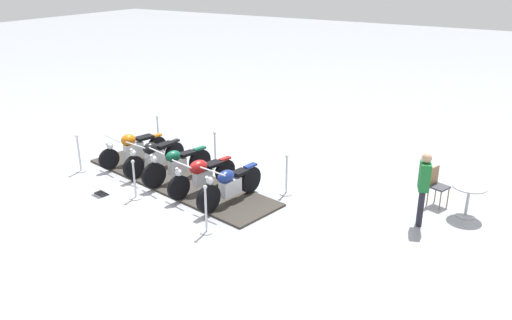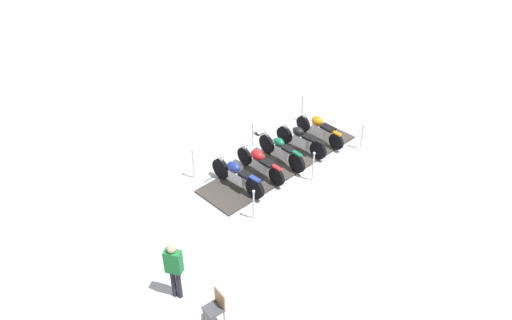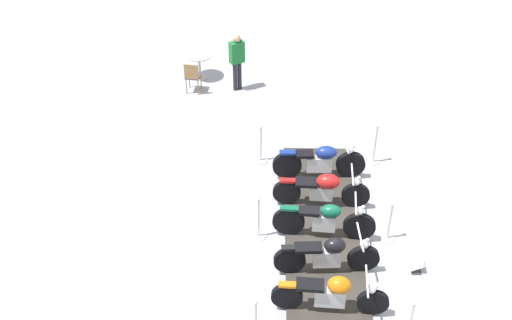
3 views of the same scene
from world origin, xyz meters
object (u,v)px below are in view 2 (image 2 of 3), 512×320
(stanchion_right_mid, at_px, (253,139))
(stanchion_right_front, at_px, (302,112))
(motorcycle_copper, at_px, (319,128))
(motorcycle_navy, at_px, (237,175))
(info_placard, at_px, (260,132))
(cafe_chair_near_table, at_px, (216,306))
(stanchion_left_mid, at_px, (313,172))
(motorcycle_black, at_px, (300,139))
(motorcycle_maroon, at_px, (259,161))
(bystander_person, at_px, (174,266))
(stanchion_left_rear, at_px, (254,211))
(stanchion_right_rear, at_px, (194,168))
(motorcycle_forest, at_px, (281,150))
(stanchion_left_front, at_px, (361,141))

(stanchion_right_mid, height_order, stanchion_right_front, stanchion_right_front)
(motorcycle_copper, xyz_separation_m, motorcycle_navy, (3.92, -0.76, -0.01))
(info_placard, bearing_deg, cafe_chair_near_table, -141.72)
(stanchion_left_mid, distance_m, stanchion_right_front, 3.81)
(motorcycle_navy, height_order, stanchion_left_mid, stanchion_left_mid)
(stanchion_right_mid, bearing_deg, motorcycle_black, 115.43)
(motorcycle_maroon, bearing_deg, info_placard, -43.22)
(stanchion_right_mid, height_order, info_placard, stanchion_right_mid)
(cafe_chair_near_table, xyz_separation_m, bystander_person, (-0.04, -1.25, 0.48))
(bystander_person, bearing_deg, stanchion_right_mid, 0.38)
(motorcycle_black, relative_size, info_placard, 4.94)
(stanchion_left_rear, bearing_deg, motorcycle_maroon, -149.92)
(motorcycle_maroon, xyz_separation_m, stanchion_right_front, (-3.82, -0.62, -0.14))
(stanchion_right_front, bearing_deg, motorcycle_copper, 53.82)
(stanchion_right_rear, xyz_separation_m, stanchion_left_rear, (0.52, 2.71, -0.09))
(motorcycle_copper, relative_size, motorcycle_forest, 1.02)
(motorcycle_navy, relative_size, info_placard, 5.07)
(motorcycle_maroon, relative_size, cafe_chair_near_table, 2.24)
(motorcycle_forest, height_order, motorcycle_navy, motorcycle_navy)
(motorcycle_forest, height_order, stanchion_left_front, motorcycle_forest)
(stanchion_left_mid, xyz_separation_m, stanchion_right_mid, (-0.52, -2.71, -0.02))
(motorcycle_black, height_order, stanchion_left_rear, stanchion_left_rear)
(motorcycle_maroon, distance_m, stanchion_right_rear, 2.12)
(stanchion_left_mid, height_order, stanchion_right_front, stanchion_left_mid)
(bystander_person, bearing_deg, motorcycle_navy, -1.56)
(stanchion_left_rear, distance_m, stanchion_right_front, 5.94)
(motorcycle_copper, relative_size, stanchion_right_front, 1.98)
(stanchion_right_rear, bearing_deg, bystander_person, 35.64)
(stanchion_left_mid, bearing_deg, stanchion_left_rear, -10.96)
(motorcycle_maroon, distance_m, bystander_person, 5.39)
(stanchion_right_mid, height_order, stanchion_left_front, stanchion_left_front)
(stanchion_right_mid, bearing_deg, motorcycle_copper, 135.10)
(motorcycle_forest, height_order, cafe_chair_near_table, motorcycle_forest)
(stanchion_right_rear, distance_m, stanchion_left_rear, 2.76)
(stanchion_left_mid, xyz_separation_m, stanchion_right_rear, (2.06, -3.21, 0.06))
(stanchion_left_mid, height_order, stanchion_left_front, stanchion_left_mid)
(motorcycle_copper, height_order, stanchion_left_front, stanchion_left_front)
(motorcycle_copper, xyz_separation_m, info_placard, (0.80, -1.99, -0.44))
(stanchion_right_mid, relative_size, info_placard, 2.39)
(motorcycle_copper, distance_m, motorcycle_black, 1.00)
(stanchion_left_rear, height_order, stanchion_right_front, stanchion_right_front)
(motorcycle_black, height_order, bystander_person, bystander_person)
(stanchion_right_mid, relative_size, bystander_person, 0.59)
(stanchion_right_front, bearing_deg, cafe_chair_near_table, 18.48)
(cafe_chair_near_table, bearing_deg, stanchion_right_rear, -115.31)
(motorcycle_black, bearing_deg, bystander_person, 103.76)
(stanchion_left_front, bearing_deg, info_placard, -71.84)
(motorcycle_black, distance_m, stanchion_left_mid, 1.73)
(motorcycle_forest, distance_m, stanchion_right_mid, 1.37)
(info_placard, bearing_deg, stanchion_left_rear, -137.12)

